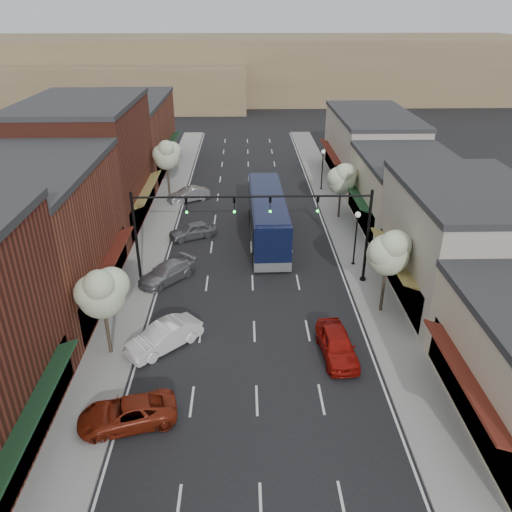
{
  "coord_description": "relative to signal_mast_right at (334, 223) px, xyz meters",
  "views": [
    {
      "loc": [
        -0.51,
        -23.31,
        18.0
      ],
      "look_at": [
        0.25,
        7.94,
        2.2
      ],
      "focal_mm": 35.0,
      "sensor_mm": 36.0,
      "label": 1
    }
  ],
  "objects": [
    {
      "name": "tree_right_far",
      "position": [
        2.73,
        11.95,
        -0.63
      ],
      "size": [
        2.85,
        2.65,
        5.43
      ],
      "color": "#47382B",
      "rests_on": "ground"
    },
    {
      "name": "ground",
      "position": [
        -5.62,
        -8.0,
        -4.62
      ],
      "size": [
        160.0,
        160.0,
        0.0
      ],
      "primitive_type": "plane",
      "color": "black",
      "rests_on": "ground"
    },
    {
      "name": "sidewalk_left",
      "position": [
        -14.02,
        10.5,
        -4.55
      ],
      "size": [
        2.8,
        73.0,
        0.15
      ],
      "primitive_type": "cube",
      "color": "gray",
      "rests_on": "ground"
    },
    {
      "name": "red_hatchback",
      "position": [
        -0.98,
        -8.47,
        -3.85
      ],
      "size": [
        2.17,
        4.68,
        1.55
      ],
      "primitive_type": "imported",
      "rotation": [
        0.0,
        0.0,
        0.08
      ],
      "color": "#99100B",
      "rests_on": "ground"
    },
    {
      "name": "bldg_left_far",
      "position": [
        -19.84,
        28.0,
        -0.46
      ],
      "size": [
        10.14,
        18.1,
        8.4
      ],
      "color": "brown",
      "rests_on": "ground"
    },
    {
      "name": "lamp_post_far",
      "position": [
        2.18,
        20.0,
        -1.62
      ],
      "size": [
        0.44,
        0.44,
        4.44
      ],
      "color": "black",
      "rests_on": "ground"
    },
    {
      "name": "tree_right_near",
      "position": [
        2.73,
        -4.05,
        -0.17
      ],
      "size": [
        2.85,
        2.65,
        5.95
      ],
      "color": "#47382B",
      "rests_on": "ground"
    },
    {
      "name": "signal_mast_right",
      "position": [
        0.0,
        0.0,
        0.0
      ],
      "size": [
        8.22,
        0.46,
        7.0
      ],
      "color": "black",
      "rests_on": "ground"
    },
    {
      "name": "parked_car_b",
      "position": [
        -10.9,
        -7.46,
        -3.86
      ],
      "size": [
        4.49,
        4.32,
        1.52
      ],
      "primitive_type": "imported",
      "rotation": [
        0.0,
        0.0,
        -0.82
      ],
      "color": "white",
      "rests_on": "ground"
    },
    {
      "name": "parked_car_c",
      "position": [
        -11.82,
        0.48,
        -3.96
      ],
      "size": [
        4.42,
        4.7,
        1.33
      ],
      "primitive_type": "imported",
      "rotation": [
        0.0,
        0.0,
        -0.71
      ],
      "color": "gray",
      "rests_on": "ground"
    },
    {
      "name": "curb_right",
      "position": [
        1.38,
        10.5,
        -4.55
      ],
      "size": [
        0.25,
        73.0,
        0.17
      ],
      "primitive_type": "cube",
      "color": "gray",
      "rests_on": "ground"
    },
    {
      "name": "curb_left",
      "position": [
        -12.62,
        10.5,
        -4.55
      ],
      "size": [
        0.25,
        73.0,
        0.17
      ],
      "primitive_type": "cube",
      "color": "gray",
      "rests_on": "ground"
    },
    {
      "name": "lamp_post_near",
      "position": [
        2.18,
        2.5,
        -1.62
      ],
      "size": [
        0.44,
        0.44,
        4.44
      ],
      "color": "black",
      "rests_on": "ground"
    },
    {
      "name": "parked_car_a",
      "position": [
        -11.82,
        -13.4,
        -3.98
      ],
      "size": [
        5.04,
        3.21,
        1.29
      ],
      "primitive_type": "imported",
      "rotation": [
        0.0,
        0.0,
        -1.33
      ],
      "color": "maroon",
      "rests_on": "ground"
    },
    {
      "name": "parked_car_d",
      "position": [
        -10.63,
        7.95,
        -3.93
      ],
      "size": [
        4.36,
        3.17,
        1.38
      ],
      "primitive_type": "imported",
      "rotation": [
        0.0,
        0.0,
        -1.14
      ],
      "color": "slate",
      "rests_on": "ground"
    },
    {
      "name": "signal_mast_left",
      "position": [
        -11.24,
        0.0,
        0.0
      ],
      "size": [
        8.22,
        0.46,
        7.0
      ],
      "color": "black",
      "rests_on": "ground"
    },
    {
      "name": "hill_near",
      "position": [
        -30.62,
        70.0,
        -0.62
      ],
      "size": [
        50.0,
        20.0,
        8.0
      ],
      "primitive_type": "cube",
      "color": "#7A6647",
      "rests_on": "ground"
    },
    {
      "name": "bldg_right_midfar",
      "position": [
        8.08,
        10.0,
        -1.46
      ],
      "size": [
        9.14,
        12.1,
        6.4
      ],
      "color": "#BFB597",
      "rests_on": "ground"
    },
    {
      "name": "parked_car_e",
      "position": [
        -11.82,
        16.95,
        -3.93
      ],
      "size": [
        4.4,
        3.38,
        1.39
      ],
      "primitive_type": "imported",
      "rotation": [
        0.0,
        0.0,
        -1.05
      ],
      "color": "#9C9BA0",
      "rests_on": "ground"
    },
    {
      "name": "tree_left_far",
      "position": [
        -13.87,
        17.95,
        -0.02
      ],
      "size": [
        2.85,
        2.65,
        6.13
      ],
      "color": "#47382B",
      "rests_on": "ground"
    },
    {
      "name": "bldg_left_midnear",
      "position": [
        -19.85,
        -2.0,
        0.03
      ],
      "size": [
        10.14,
        14.1,
        9.4
      ],
      "color": "brown",
      "rests_on": "ground"
    },
    {
      "name": "bldg_right_midnear",
      "position": [
        8.1,
        -2.0,
        -0.72
      ],
      "size": [
        9.14,
        12.1,
        7.9
      ],
      "color": "#AFA496",
      "rests_on": "ground"
    },
    {
      "name": "coach_bus",
      "position": [
        -4.22,
        7.6,
        -2.59
      ],
      "size": [
        3.08,
        12.91,
        3.93
      ],
      "rotation": [
        0.0,
        0.0,
        0.02
      ],
      "color": "black",
      "rests_on": "ground"
    },
    {
      "name": "hill_far",
      "position": [
        -5.62,
        82.0,
        1.38
      ],
      "size": [
        120.0,
        30.0,
        12.0
      ],
      "primitive_type": "cube",
      "color": "#7A6647",
      "rests_on": "ground"
    },
    {
      "name": "bldg_right_far",
      "position": [
        8.09,
        24.0,
        -0.96
      ],
      "size": [
        9.14,
        16.1,
        7.4
      ],
      "color": "#AFA496",
      "rests_on": "ground"
    },
    {
      "name": "bldg_left_midfar",
      "position": [
        -19.86,
        12.0,
        0.78
      ],
      "size": [
        10.14,
        14.1,
        10.9
      ],
      "color": "maroon",
      "rests_on": "ground"
    },
    {
      "name": "sidewalk_right",
      "position": [
        2.78,
        10.5,
        -4.55
      ],
      "size": [
        2.8,
        73.0,
        0.15
      ],
      "primitive_type": "cube",
      "color": "gray",
      "rests_on": "ground"
    },
    {
      "name": "tree_left_near",
      "position": [
        -13.87,
        -8.05,
        -0.4
      ],
      "size": [
        2.85,
        2.65,
        5.69
      ],
      "color": "#47382B",
      "rests_on": "ground"
    }
  ]
}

